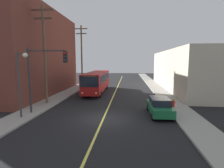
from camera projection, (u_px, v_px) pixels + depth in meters
ground_plane at (103, 119)px, 15.05m from camera, size 120.00×120.00×0.00m
sidewalk_left at (64, 95)px, 25.60m from camera, size 2.50×90.00×0.15m
sidewalk_right at (165, 96)px, 24.24m from camera, size 2.50×90.00×0.15m
lane_stripe_center at (116, 90)px, 29.86m from camera, size 0.16×60.00×0.01m
building_left_brick at (24, 53)px, 26.03m from camera, size 10.00×19.24×12.28m
building_right_warehouse at (199, 70)px, 30.94m from camera, size 12.00×25.55×6.77m
city_bus at (97, 81)px, 28.10m from camera, size 2.67×12.18×3.20m
parked_car_green at (159, 106)px, 15.98m from camera, size 1.90×4.44×1.62m
utility_pole_near at (45, 50)px, 19.42m from camera, size 2.40×0.28×10.89m
utility_pole_mid at (82, 53)px, 33.53m from camera, size 2.40×0.28×11.47m
traffic_signal_left_corner at (45, 68)px, 15.75m from camera, size 3.75×0.48×6.00m
street_lamp_left at (21, 75)px, 14.60m from camera, size 0.98×0.40×5.50m
fire_hydrant at (173, 103)px, 18.38m from camera, size 0.44×0.26×0.84m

